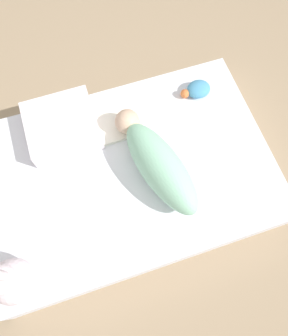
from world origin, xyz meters
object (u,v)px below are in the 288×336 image
object	(u,v)px
turtle_plush	(197,90)
swaddled_baby	(158,163)
pillow	(62,126)
bunny_plush	(10,281)

from	to	relation	value
turtle_plush	swaddled_baby	bearing A→B (deg)	45.73
pillow	turtle_plush	bearing A→B (deg)	-180.00
swaddled_baby	bunny_plush	bearing A→B (deg)	97.84
pillow	turtle_plush	distance (m)	0.66
bunny_plush	swaddled_baby	bearing A→B (deg)	-157.42
swaddled_baby	turtle_plush	xyz separation A→B (m)	(-0.31, -0.32, -0.06)
pillow	turtle_plush	world-z (taller)	pillow
bunny_plush	turtle_plush	bearing A→B (deg)	-148.47
swaddled_baby	bunny_plush	world-z (taller)	bunny_plush
bunny_plush	turtle_plush	world-z (taller)	bunny_plush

